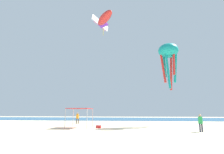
# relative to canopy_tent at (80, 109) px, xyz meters

# --- Properties ---
(ground) EXTENTS (110.00, 110.00, 0.10)m
(ground) POSITION_rel_canopy_tent_xyz_m (3.08, -1.92, -2.20)
(ground) COLOR beige
(ocean_strip) EXTENTS (110.00, 24.01, 0.03)m
(ocean_strip) POSITION_rel_canopy_tent_xyz_m (3.08, 29.16, -2.14)
(ocean_strip) COLOR #28608C
(ocean_strip) RESTS_ON ground
(canopy_tent) EXTENTS (2.63, 2.79, 2.28)m
(canopy_tent) POSITION_rel_canopy_tent_xyz_m (0.00, 0.00, 0.00)
(canopy_tent) COLOR #B2B2B7
(canopy_tent) RESTS_ON ground
(person_near_tent) EXTENTS (0.42, 0.42, 1.78)m
(person_near_tent) POSITION_rel_canopy_tent_xyz_m (-2.54, 7.12, -1.11)
(person_near_tent) COLOR brown
(person_near_tent) RESTS_ON ground
(person_leftmost) EXTENTS (0.39, 0.39, 1.64)m
(person_leftmost) POSITION_rel_canopy_tent_xyz_m (12.81, -3.14, -1.19)
(person_leftmost) COLOR #33384C
(person_leftmost) RESTS_ON ground
(cooler_box) EXTENTS (0.57, 0.37, 0.35)m
(cooler_box) POSITION_rel_canopy_tent_xyz_m (2.41, -0.27, -1.98)
(cooler_box) COLOR red
(cooler_box) RESTS_ON ground
(kite_inflatable_red) EXTENTS (4.47, 5.49, 2.05)m
(kite_inflatable_red) POSITION_rel_canopy_tent_xyz_m (1.49, 8.69, 16.96)
(kite_inflatable_red) COLOR red
(kite_parafoil_white) EXTENTS (3.60, 4.47, 3.30)m
(kite_parafoil_white) POSITION_rel_canopy_tent_xyz_m (-1.43, 18.92, 21.50)
(kite_parafoil_white) COLOR white
(kite_diamond_purple) EXTENTS (2.11, 2.15, 2.73)m
(kite_diamond_purple) POSITION_rel_canopy_tent_xyz_m (0.41, 13.51, 18.06)
(kite_diamond_purple) COLOR purple
(kite_octopus_teal) EXTENTS (4.05, 4.05, 6.88)m
(kite_octopus_teal) POSITION_rel_canopy_tent_xyz_m (11.84, 4.72, 8.33)
(kite_octopus_teal) COLOR teal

